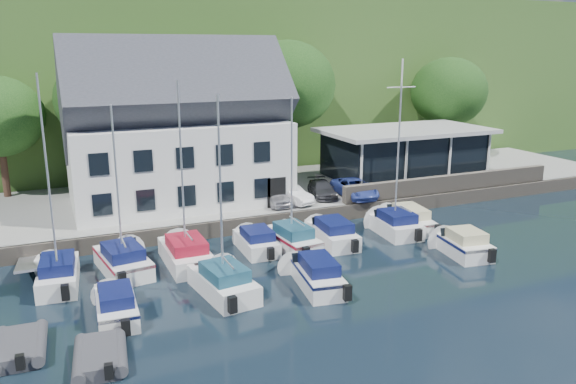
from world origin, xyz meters
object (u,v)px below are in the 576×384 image
Objects in this scene: car_white at (291,194)px; boat_r2_0 at (116,302)px; boat_r1_1 at (117,183)px; boat_r2_1 at (221,198)px; boat_r2_4 at (463,242)px; car_blue at (355,187)px; boat_r1_6 at (398,162)px; boat_r2_2 at (316,271)px; boat_r1_5 at (332,231)px; dinghy_1 at (100,354)px; harbor_building at (178,139)px; car_dgrey at (322,189)px; boat_r1_0 at (50,194)px; car_silver at (275,196)px; flagpole at (399,129)px; boat_r1_7 at (408,217)px; boat_r1_3 at (256,239)px; boat_r1_4 at (292,168)px; club_pavilion at (404,154)px; boat_r1_2 at (182,179)px; dinghy_0 at (19,345)px.

car_white reaches higher than boat_r2_0.
boat_r1_1 is 6.12m from boat_r2_1.
boat_r1_1 is 1.86× the size of boat_r2_4.
boat_r1_6 is at bearing -88.65° from car_blue.
boat_r2_4 is (9.43, 0.52, -0.01)m from boat_r2_2.
dinghy_1 is (-13.98, -8.28, -0.37)m from boat_r1_5.
harbor_building is 1.53× the size of boat_r1_1.
boat_r2_2 is (3.26, -14.49, -4.59)m from harbor_building.
car_dgrey is 0.40× the size of boat_r2_1.
boat_r2_0 is at bearing -174.39° from boat_r2_2.
car_dgrey is 0.41× the size of boat_r1_0.
flagpole reaches higher than car_silver.
car_silver is at bearing 132.08° from boat_r2_4.
car_white is at bearing 146.37° from boat_r1_7.
car_blue is at bearing -3.43° from car_silver.
boat_r2_0 is at bearing -145.66° from boat_r1_3.
boat_r1_5 reaches higher than boat_r1_7.
boat_r1_5 is (2.68, 0.12, -4.03)m from boat_r1_4.
flagpole is 1.80× the size of boat_r1_3.
harbor_building is 3.98× the size of car_silver.
club_pavilion reaches higher than boat_r1_5.
boat_r1_3 is 12.88m from dinghy_1.
car_dgrey is 11.68m from boat_r2_4.
boat_r1_2 reaches higher than boat_r1_6.
harbor_building is 19.17m from dinghy_0.
boat_r2_1 is 2.88× the size of dinghy_1.
car_blue is at bearing 91.75° from boat_r1_6.
boat_r1_5 is (1.22, -5.92, -0.87)m from car_silver.
flagpole is at bearing 4.24° from boat_r1_1.
club_pavilion is at bearing 11.69° from boat_r1_1.
boat_r1_0 is at bearing -177.80° from boat_r1_2.
boat_r1_2 reaches higher than car_dgrey.
club_pavilion is at bearing 29.85° from boat_r1_3.
dinghy_0 is 3.31m from dinghy_1.
car_blue is 0.64× the size of boat_r1_5.
flagpole is 6.82m from boat_r1_7.
boat_r1_6 is at bearing -127.36° from club_pavilion.
harbor_building reaches higher than club_pavilion.
boat_r2_1 is 1.47× the size of boat_r2_2.
boat_r2_4 reaches higher than boat_r1_5.
club_pavilion is 3.66× the size of car_white.
boat_r1_7 is 5.26m from boat_r2_4.
boat_r1_3 is (-12.31, -4.20, -5.10)m from flagpole.
car_silver is at bearing 19.06° from boat_r1_1.
car_silver is 15.88m from boat_r2_0.
boat_r1_0 is at bearing -179.64° from boat_r1_1.
flagpole reaches higher than boat_r1_4.
boat_r1_0 is 19.49m from boat_r1_6.
boat_r1_6 is at bearing -46.15° from car_silver.
boat_r1_1 is at bearing 57.60° from dinghy_0.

